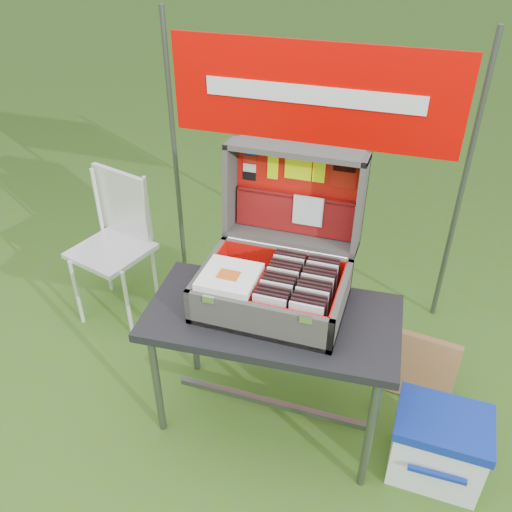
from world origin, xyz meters
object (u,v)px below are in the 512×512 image
(suitcase, at_px, (277,241))
(cardboard_box, at_px, (422,368))
(chair, at_px, (111,252))
(table, at_px, (271,370))
(cooler, at_px, (438,445))

(suitcase, height_order, cardboard_box, suitcase)
(suitcase, bearing_deg, chair, 159.88)
(suitcase, relative_size, chair, 0.71)
(table, distance_m, suitcase, 0.65)
(table, distance_m, chair, 1.26)
(table, xyz_separation_m, suitcase, (-0.02, 0.11, 0.64))
(cardboard_box, bearing_deg, chair, -176.21)
(table, relative_size, chair, 1.25)
(chair, xyz_separation_m, cardboard_box, (1.83, -0.12, -0.26))
(table, distance_m, cardboard_box, 0.81)
(table, bearing_deg, cooler, -7.54)
(chair, bearing_deg, cardboard_box, 12.29)
(suitcase, height_order, chair, suitcase)
(suitcase, bearing_deg, cardboard_box, 22.42)
(suitcase, xyz_separation_m, chair, (-1.12, 0.41, -0.55))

